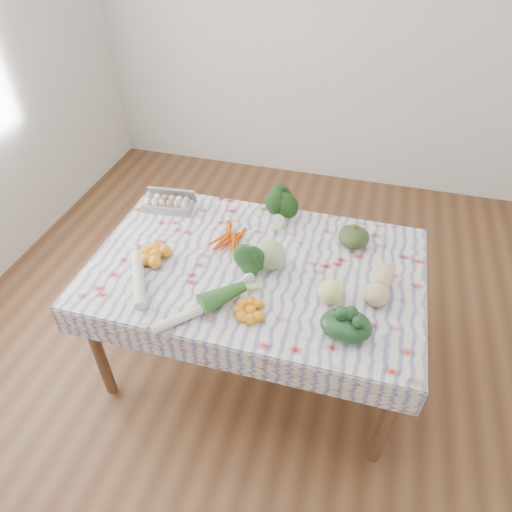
{
  "coord_description": "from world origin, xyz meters",
  "views": [
    {
      "loc": [
        0.46,
        -1.65,
        2.3
      ],
      "look_at": [
        0.0,
        0.0,
        0.82
      ],
      "focal_mm": 32.0,
      "sensor_mm": 36.0,
      "label": 1
    }
  ],
  "objects_px": {
    "cabbage": "(270,255)",
    "dining_table": "(256,277)",
    "kabocha_squash": "(354,237)",
    "egg_carton": "(168,205)",
    "butternut_squash": "(381,284)",
    "grapefruit": "(331,292)"
  },
  "relations": [
    {
      "from": "butternut_squash",
      "to": "kabocha_squash",
      "type": "bearing_deg",
      "value": 125.78
    },
    {
      "from": "dining_table",
      "to": "grapefruit",
      "type": "relative_size",
      "value": 13.64
    },
    {
      "from": "kabocha_squash",
      "to": "grapefruit",
      "type": "relative_size",
      "value": 1.39
    },
    {
      "from": "kabocha_squash",
      "to": "egg_carton",
      "type": "bearing_deg",
      "value": 178.33
    },
    {
      "from": "cabbage",
      "to": "dining_table",
      "type": "bearing_deg",
      "value": -172.91
    },
    {
      "from": "dining_table",
      "to": "egg_carton",
      "type": "height_order",
      "value": "egg_carton"
    },
    {
      "from": "cabbage",
      "to": "kabocha_squash",
      "type": "bearing_deg",
      "value": 36.45
    },
    {
      "from": "egg_carton",
      "to": "cabbage",
      "type": "height_order",
      "value": "cabbage"
    },
    {
      "from": "grapefruit",
      "to": "butternut_squash",
      "type": "bearing_deg",
      "value": 27.97
    },
    {
      "from": "egg_carton",
      "to": "cabbage",
      "type": "xyz_separation_m",
      "value": [
        0.69,
        -0.31,
        0.04
      ]
    },
    {
      "from": "butternut_squash",
      "to": "grapefruit",
      "type": "bearing_deg",
      "value": -142.12
    },
    {
      "from": "butternut_squash",
      "to": "grapefruit",
      "type": "relative_size",
      "value": 2.11
    },
    {
      "from": "cabbage",
      "to": "butternut_squash",
      "type": "xyz_separation_m",
      "value": [
        0.54,
        -0.04,
        -0.02
      ]
    },
    {
      "from": "butternut_squash",
      "to": "grapefruit",
      "type": "xyz_separation_m",
      "value": [
        -0.21,
        -0.11,
        0.0
      ]
    },
    {
      "from": "dining_table",
      "to": "butternut_squash",
      "type": "distance_m",
      "value": 0.63
    },
    {
      "from": "kabocha_squash",
      "to": "butternut_squash",
      "type": "relative_size",
      "value": 0.66
    },
    {
      "from": "grapefruit",
      "to": "kabocha_squash",
      "type": "bearing_deg",
      "value": 82.72
    },
    {
      "from": "egg_carton",
      "to": "grapefruit",
      "type": "height_order",
      "value": "grapefruit"
    },
    {
      "from": "dining_table",
      "to": "cabbage",
      "type": "distance_m",
      "value": 0.17
    },
    {
      "from": "kabocha_squash",
      "to": "butternut_squash",
      "type": "bearing_deg",
      "value": -64.13
    },
    {
      "from": "dining_table",
      "to": "kabocha_squash",
      "type": "xyz_separation_m",
      "value": [
        0.45,
        0.29,
        0.14
      ]
    },
    {
      "from": "egg_carton",
      "to": "butternut_squash",
      "type": "bearing_deg",
      "value": -21.98
    }
  ]
}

